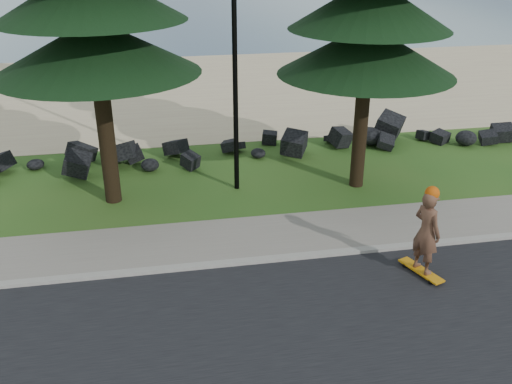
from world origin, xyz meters
TOP-DOWN VIEW (x-y plane):
  - ground at (0.00, 0.00)m, footprint 160.00×160.00m
  - road at (0.00, -4.50)m, footprint 160.00×7.00m
  - kerb at (0.00, -0.90)m, footprint 160.00×0.20m
  - sidewalk at (0.00, 0.20)m, footprint 160.00×2.00m
  - beach_sand at (0.00, 14.50)m, footprint 160.00×15.00m
  - seawall_boulders at (0.00, 5.60)m, footprint 60.00×2.40m
  - lamp_post at (0.00, 3.20)m, footprint 0.25×0.14m
  - skateboarder at (3.30, -2.03)m, footprint 0.66×1.16m

SIDE VIEW (x-z plane):
  - ground at x=0.00m, z-range 0.00..0.00m
  - seawall_boulders at x=0.00m, z-range -0.55..0.55m
  - beach_sand at x=0.00m, z-range 0.00..0.01m
  - road at x=0.00m, z-range 0.00..0.02m
  - sidewalk at x=0.00m, z-range 0.00..0.08m
  - kerb at x=0.00m, z-range 0.00..0.10m
  - skateboarder at x=3.30m, z-range 0.01..2.12m
  - lamp_post at x=0.00m, z-range 0.06..8.20m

